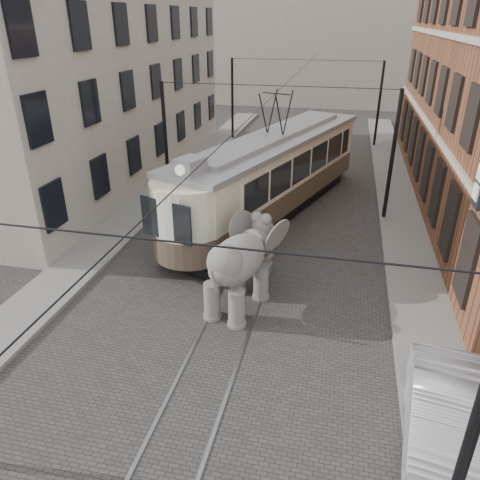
# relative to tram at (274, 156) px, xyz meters

# --- Properties ---
(ground) EXTENTS (120.00, 120.00, 0.00)m
(ground) POSITION_rel_tram_xyz_m (0.10, -5.66, -2.86)
(ground) COLOR #3D3B38
(tram_rails) EXTENTS (1.54, 80.00, 0.02)m
(tram_rails) POSITION_rel_tram_xyz_m (0.10, -5.66, -2.85)
(tram_rails) COLOR slate
(tram_rails) RESTS_ON ground
(sidewalk_right) EXTENTS (2.00, 60.00, 0.15)m
(sidewalk_right) POSITION_rel_tram_xyz_m (6.10, -5.66, -2.78)
(sidewalk_right) COLOR slate
(sidewalk_right) RESTS_ON ground
(sidewalk_left) EXTENTS (2.00, 60.00, 0.15)m
(sidewalk_left) POSITION_rel_tram_xyz_m (-6.40, -5.66, -2.78)
(sidewalk_left) COLOR slate
(sidewalk_left) RESTS_ON ground
(stucco_building) EXTENTS (7.00, 24.00, 10.00)m
(stucco_building) POSITION_rel_tram_xyz_m (-10.90, 4.34, 2.14)
(stucco_building) COLOR #9E9483
(stucco_building) RESTS_ON ground
(distant_block) EXTENTS (28.00, 10.00, 14.00)m
(distant_block) POSITION_rel_tram_xyz_m (0.10, 34.34, 4.14)
(distant_block) COLOR #9E9483
(distant_block) RESTS_ON ground
(catenary) EXTENTS (11.00, 30.20, 6.00)m
(catenary) POSITION_rel_tram_xyz_m (-0.10, -0.66, 0.14)
(catenary) COLOR black
(catenary) RESTS_ON ground
(tram) EXTENTS (7.48, 14.60, 5.72)m
(tram) POSITION_rel_tram_xyz_m (0.00, 0.00, 0.00)
(tram) COLOR beige
(tram) RESTS_ON ground
(elephant) EXTENTS (3.58, 5.02, 2.77)m
(elephant) POSITION_rel_tram_xyz_m (0.18, -8.42, -1.47)
(elephant) COLOR slate
(elephant) RESTS_ON ground
(parked_car) EXTENTS (2.31, 5.12, 1.63)m
(parked_car) POSITION_rel_tram_xyz_m (5.89, -13.08, -2.04)
(parked_car) COLOR #A6A5AA
(parked_car) RESTS_ON ground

